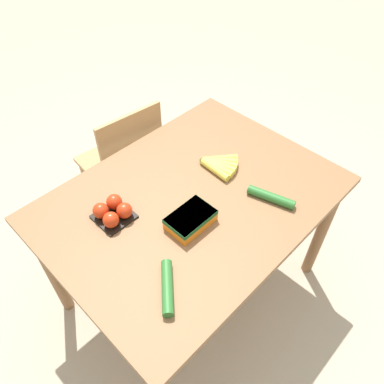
% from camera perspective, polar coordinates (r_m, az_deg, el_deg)
% --- Properties ---
extents(ground_plane, '(12.00, 12.00, 0.00)m').
position_cam_1_polar(ground_plane, '(2.28, 0.00, -14.14)').
color(ground_plane, '#B7A88E').
extents(dining_table, '(1.27, 0.95, 0.78)m').
position_cam_1_polar(dining_table, '(1.72, 0.00, -3.08)').
color(dining_table, olive).
rests_on(dining_table, ground_plane).
extents(chair, '(0.46, 0.44, 0.89)m').
position_cam_1_polar(chair, '(2.28, -10.17, 4.24)').
color(chair, tan).
rests_on(chair, ground_plane).
extents(banana_bunch, '(0.17, 0.18, 0.04)m').
position_cam_1_polar(banana_bunch, '(1.77, 4.02, 4.21)').
color(banana_bunch, brown).
rests_on(banana_bunch, dining_table).
extents(tomato_pack, '(0.15, 0.15, 0.08)m').
position_cam_1_polar(tomato_pack, '(1.57, -11.97, -2.93)').
color(tomato_pack, black).
rests_on(tomato_pack, dining_table).
extents(carrot_bag, '(0.19, 0.13, 0.06)m').
position_cam_1_polar(carrot_bag, '(1.52, -0.22, -4.12)').
color(carrot_bag, orange).
rests_on(carrot_bag, dining_table).
extents(cucumber_near, '(0.10, 0.21, 0.04)m').
position_cam_1_polar(cucumber_near, '(1.65, 11.95, -0.77)').
color(cucumber_near, '#2D702D').
rests_on(cucumber_near, dining_table).
extents(cucumber_far, '(0.17, 0.18, 0.04)m').
position_cam_1_polar(cucumber_far, '(1.36, -3.79, -14.27)').
color(cucumber_far, '#2D702D').
rests_on(cucumber_far, dining_table).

